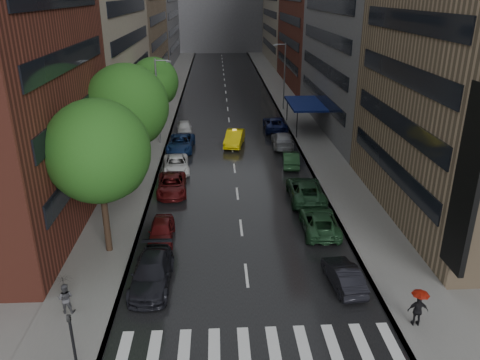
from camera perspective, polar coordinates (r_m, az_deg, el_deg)
The scene contains 17 objects.
ground at distance 24.83m, azimuth 1.42°, elevation -16.64°, with size 220.00×220.00×0.00m, color gray.
road at distance 71.07m, azimuth -1.59°, elevation 9.38°, with size 14.00×140.00×0.01m, color black.
sidewalk_left at distance 71.42m, azimuth -8.93°, elevation 9.25°, with size 4.00×140.00×0.15m, color gray.
sidewalk_right at distance 71.82m, azimuth 5.70°, elevation 9.47°, with size 4.00×140.00×0.15m, color gray.
crosswalk at distance 23.32m, azimuth 2.32°, elevation -19.66°, with size 13.15×2.80×0.01m.
tree_near at distance 28.75m, azimuth -16.94°, elevation 3.35°, with size 6.21×6.21×9.90m.
tree_mid at distance 38.07m, azimuth -13.64°, elevation 8.76°, with size 6.58×6.58×10.49m.
tree_far at distance 55.22m, azimuth -10.40°, elevation 11.71°, with size 5.49×5.49×8.74m.
taxi at distance 50.71m, azimuth -0.68°, elevation 5.16°, with size 1.73×4.97×1.64m, color yellow.
parked_cars_left at distance 41.06m, azimuth -8.06°, elevation 0.69°, with size 2.90×35.58×1.58m.
parked_cars_right at distance 43.27m, azimuth 6.54°, elevation 1.92°, with size 2.81×37.20×1.61m.
ped_black_umbrella at distance 25.93m, azimuth -20.63°, elevation -12.61°, with size 0.96×0.98×2.09m.
ped_red_umbrella at distance 25.13m, azimuth 20.97°, elevation -14.04°, with size 1.03×0.82×2.01m.
traffic_light at distance 21.27m, azimuth -19.68°, elevation -18.16°, with size 0.18×0.15×3.45m.
street_lamp_left at distance 50.84m, azimuth -9.93°, elevation 9.61°, with size 1.74×0.22×9.00m.
street_lamp_right at distance 65.87m, azimuth 5.37°, elevation 12.62°, with size 1.74×0.22×9.00m.
awning at distance 56.72m, azimuth 7.99°, elevation 9.18°, with size 4.00×8.00×3.12m.
Camera 1 is at (-1.57, -19.34, 15.50)m, focal length 35.00 mm.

